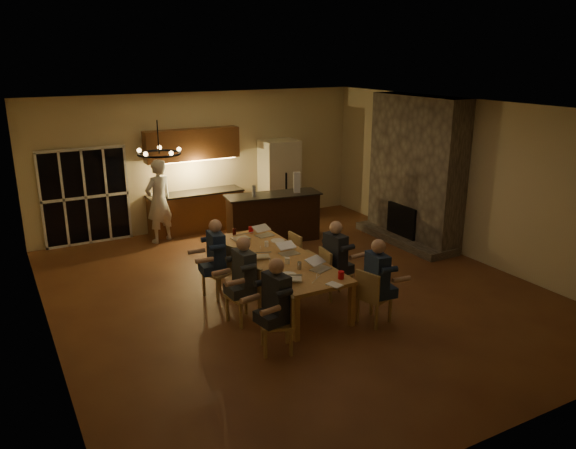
% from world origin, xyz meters
% --- Properties ---
extents(floor, '(9.00, 9.00, 0.00)m').
position_xyz_m(floor, '(0.00, 0.00, 0.00)').
color(floor, brown).
rests_on(floor, ground).
extents(back_wall, '(8.00, 0.04, 3.20)m').
position_xyz_m(back_wall, '(0.00, 4.52, 1.60)').
color(back_wall, beige).
rests_on(back_wall, ground).
extents(left_wall, '(0.04, 9.00, 3.20)m').
position_xyz_m(left_wall, '(-4.02, 0.00, 1.60)').
color(left_wall, beige).
rests_on(left_wall, ground).
extents(right_wall, '(0.04, 9.00, 3.20)m').
position_xyz_m(right_wall, '(4.02, 0.00, 1.60)').
color(right_wall, beige).
rests_on(right_wall, ground).
extents(ceiling, '(8.00, 9.00, 0.04)m').
position_xyz_m(ceiling, '(0.00, 0.00, 3.22)').
color(ceiling, white).
rests_on(ceiling, back_wall).
extents(french_doors, '(1.86, 0.08, 2.10)m').
position_xyz_m(french_doors, '(-2.70, 4.47, 1.05)').
color(french_doors, black).
rests_on(french_doors, ground).
extents(fireplace, '(0.58, 2.50, 3.20)m').
position_xyz_m(fireplace, '(3.70, 1.20, 1.60)').
color(fireplace, '#6E6356').
rests_on(fireplace, ground).
extents(kitchenette, '(2.24, 0.68, 2.40)m').
position_xyz_m(kitchenette, '(-0.30, 4.20, 1.20)').
color(kitchenette, brown).
rests_on(kitchenette, ground).
extents(refrigerator, '(0.90, 0.68, 2.00)m').
position_xyz_m(refrigerator, '(1.90, 4.15, 1.00)').
color(refrigerator, beige).
rests_on(refrigerator, ground).
extents(dining_table, '(1.10, 3.12, 0.75)m').
position_xyz_m(dining_table, '(-0.37, -0.08, 0.38)').
color(dining_table, tan).
rests_on(dining_table, ground).
extents(bar_island, '(2.18, 0.97, 1.08)m').
position_xyz_m(bar_island, '(0.95, 2.66, 0.54)').
color(bar_island, black).
rests_on(bar_island, ground).
extents(chair_left_near, '(0.56, 0.56, 0.89)m').
position_xyz_m(chair_left_near, '(-1.25, -1.69, 0.45)').
color(chair_left_near, tan).
rests_on(chair_left_near, ground).
extents(chair_left_mid, '(0.52, 0.52, 0.89)m').
position_xyz_m(chair_left_mid, '(-1.29, -0.64, 0.45)').
color(chair_left_mid, tan).
rests_on(chair_left_mid, ground).
extents(chair_left_far, '(0.56, 0.56, 0.89)m').
position_xyz_m(chair_left_far, '(-1.25, 0.47, 0.45)').
color(chair_left_far, tan).
rests_on(chair_left_far, ground).
extents(chair_right_near, '(0.55, 0.55, 0.89)m').
position_xyz_m(chair_right_near, '(0.49, -1.64, 0.45)').
color(chair_right_near, tan).
rests_on(chair_right_near, ground).
extents(chair_right_mid, '(0.48, 0.48, 0.89)m').
position_xyz_m(chair_right_mid, '(0.49, -0.56, 0.45)').
color(chair_right_mid, tan).
rests_on(chair_right_mid, ground).
extents(chair_right_far, '(0.45, 0.45, 0.89)m').
position_xyz_m(chair_right_far, '(0.46, 0.46, 0.45)').
color(chair_right_far, tan).
rests_on(chair_right_far, ground).
extents(person_left_near, '(0.69, 0.69, 1.38)m').
position_xyz_m(person_left_near, '(-1.23, -1.66, 0.69)').
color(person_left_near, '#262B31').
rests_on(person_left_near, ground).
extents(person_right_near, '(0.66, 0.66, 1.38)m').
position_xyz_m(person_right_near, '(0.50, -1.67, 0.69)').
color(person_right_near, '#1D324A').
rests_on(person_right_near, ground).
extents(person_left_mid, '(0.63, 0.63, 1.38)m').
position_xyz_m(person_left_mid, '(-1.23, -0.59, 0.69)').
color(person_left_mid, '#373D41').
rests_on(person_left_mid, ground).
extents(person_right_mid, '(0.66, 0.66, 1.38)m').
position_xyz_m(person_right_mid, '(0.46, -0.58, 0.69)').
color(person_right_mid, '#262B31').
rests_on(person_right_mid, ground).
extents(person_left_far, '(0.65, 0.65, 1.38)m').
position_xyz_m(person_left_far, '(-1.27, 0.48, 0.69)').
color(person_left_far, '#1D324A').
rests_on(person_left_far, ground).
extents(standing_person, '(0.80, 0.67, 1.86)m').
position_xyz_m(standing_person, '(-1.27, 3.84, 0.93)').
color(standing_person, white).
rests_on(standing_person, ground).
extents(chandelier, '(0.59, 0.59, 0.03)m').
position_xyz_m(chandelier, '(-2.44, -0.57, 2.75)').
color(chandelier, black).
rests_on(chandelier, ceiling).
extents(laptop_a, '(0.42, 0.40, 0.23)m').
position_xyz_m(laptop_a, '(-0.68, -1.08, 0.86)').
color(laptop_a, silver).
rests_on(laptop_a, dining_table).
extents(laptop_b, '(0.40, 0.37, 0.23)m').
position_xyz_m(laptop_b, '(-0.07, -0.95, 0.86)').
color(laptop_b, silver).
rests_on(laptop_b, dining_table).
extents(laptop_c, '(0.39, 0.37, 0.23)m').
position_xyz_m(laptop_c, '(-0.66, 0.02, 0.86)').
color(laptop_c, silver).
rests_on(laptop_c, dining_table).
extents(laptop_d, '(0.32, 0.29, 0.23)m').
position_xyz_m(laptop_d, '(-0.15, -0.07, 0.86)').
color(laptop_d, silver).
rests_on(laptop_d, dining_table).
extents(laptop_e, '(0.33, 0.30, 0.23)m').
position_xyz_m(laptop_e, '(-0.55, 1.08, 0.86)').
color(laptop_e, silver).
rests_on(laptop_e, dining_table).
extents(laptop_f, '(0.36, 0.33, 0.23)m').
position_xyz_m(laptop_f, '(-0.07, 1.02, 0.86)').
color(laptop_f, silver).
rests_on(laptop_f, dining_table).
extents(mug_front, '(0.09, 0.09, 0.10)m').
position_xyz_m(mug_front, '(-0.40, -0.46, 0.80)').
color(mug_front, white).
rests_on(mug_front, dining_table).
extents(mug_mid, '(0.07, 0.07, 0.10)m').
position_xyz_m(mug_mid, '(-0.32, 0.45, 0.80)').
color(mug_mid, white).
rests_on(mug_mid, dining_table).
extents(mug_back, '(0.08, 0.08, 0.10)m').
position_xyz_m(mug_back, '(-0.70, 0.73, 0.80)').
color(mug_back, white).
rests_on(mug_back, dining_table).
extents(redcup_near, '(0.09, 0.09, 0.12)m').
position_xyz_m(redcup_near, '(0.01, -1.42, 0.81)').
color(redcup_near, red).
rests_on(redcup_near, dining_table).
extents(redcup_mid, '(0.10, 0.10, 0.12)m').
position_xyz_m(redcup_mid, '(-0.85, 0.27, 0.81)').
color(redcup_mid, red).
rests_on(redcup_mid, dining_table).
extents(redcup_far, '(0.09, 0.09, 0.12)m').
position_xyz_m(redcup_far, '(-0.22, 1.32, 0.81)').
color(redcup_far, red).
rests_on(redcup_far, dining_table).
extents(can_silver, '(0.07, 0.07, 0.12)m').
position_xyz_m(can_silver, '(-0.35, -0.77, 0.81)').
color(can_silver, '#B2B2B7').
rests_on(can_silver, dining_table).
extents(can_cola, '(0.07, 0.07, 0.12)m').
position_xyz_m(can_cola, '(-0.56, 1.35, 0.81)').
color(can_cola, '#3F0F0C').
rests_on(can_cola, dining_table).
extents(can_right, '(0.07, 0.07, 0.12)m').
position_xyz_m(can_right, '(-0.03, 0.24, 0.81)').
color(can_right, '#B2B2B7').
rests_on(can_right, dining_table).
extents(plate_near, '(0.23, 0.23, 0.02)m').
position_xyz_m(plate_near, '(0.01, -0.67, 0.76)').
color(plate_near, white).
rests_on(plate_near, dining_table).
extents(plate_left, '(0.27, 0.27, 0.02)m').
position_xyz_m(plate_left, '(-0.64, -0.92, 0.76)').
color(plate_left, white).
rests_on(plate_left, dining_table).
extents(plate_far, '(0.26, 0.26, 0.02)m').
position_xyz_m(plate_far, '(-0.01, 0.62, 0.76)').
color(plate_far, white).
rests_on(plate_far, dining_table).
extents(notepad, '(0.22, 0.27, 0.01)m').
position_xyz_m(notepad, '(-0.22, -1.58, 0.76)').
color(notepad, white).
rests_on(notepad, dining_table).
extents(bar_bottle, '(0.08, 0.08, 0.24)m').
position_xyz_m(bar_bottle, '(0.50, 2.69, 1.20)').
color(bar_bottle, '#99999E').
rests_on(bar_bottle, bar_island).
extents(bar_blender, '(0.19, 0.19, 0.45)m').
position_xyz_m(bar_blender, '(1.49, 2.55, 1.31)').
color(bar_blender, silver).
rests_on(bar_blender, bar_island).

